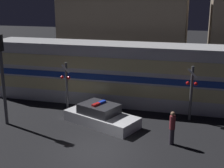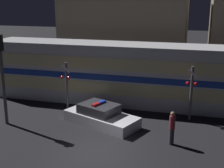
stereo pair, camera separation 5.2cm
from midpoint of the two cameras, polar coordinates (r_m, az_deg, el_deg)
The scene contains 8 objects.
ground_plane at distance 15.26m, azimuth -2.64°, elevation -12.36°, with size 120.00×120.00×0.00m, color black.
train at distance 21.63m, azimuth 1.69°, elevation 1.96°, with size 18.67×2.86×4.13m.
police_car at distance 18.25m, azimuth -1.99°, elevation -5.88°, with size 4.78×3.37×1.30m.
pedestrian at distance 15.92m, azimuth 11.00°, elevation -7.86°, with size 0.29×0.29×1.74m.
crossing_signal_near at distance 18.91m, azimuth 14.36°, elevation -1.32°, with size 0.67×0.32×3.32m.
crossing_signal_far at distance 20.40m, azimuth -8.24°, elevation -0.04°, with size 0.67×0.32×3.14m.
traffic_light_corner at distance 18.50m, azimuth -19.40°, elevation 2.21°, with size 0.30×0.46×5.20m.
building_left at distance 27.63m, azimuth 2.39°, elevation 9.70°, with size 10.56×5.31×8.67m.
Camera 2 is at (4.26, -12.80, 7.14)m, focal length 50.00 mm.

